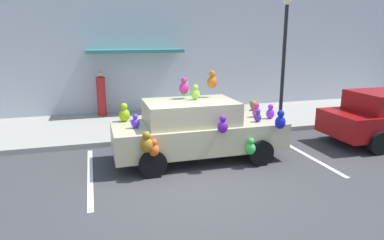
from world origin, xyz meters
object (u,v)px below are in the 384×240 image
at_px(plush_covered_car, 197,129).
at_px(pedestrian_near_shopfront, 101,95).
at_px(teddy_bear_on_sidewalk, 254,112).
at_px(street_lamp_post, 284,49).

bearing_deg(plush_covered_car, pedestrian_near_shopfront, 112.91).
relative_size(plush_covered_car, teddy_bear_on_sidewalk, 5.39).
xyz_separation_m(teddy_bear_on_sidewalk, street_lamp_post, (0.82, -0.38, 2.18)).
relative_size(plush_covered_car, pedestrian_near_shopfront, 2.56).
xyz_separation_m(plush_covered_car, teddy_bear_on_sidewalk, (2.85, 2.54, -0.28)).
bearing_deg(street_lamp_post, plush_covered_car, -149.49).
bearing_deg(teddy_bear_on_sidewalk, pedestrian_near_shopfront, 152.48).
bearing_deg(plush_covered_car, street_lamp_post, 30.51).
height_order(teddy_bear_on_sidewalk, street_lamp_post, street_lamp_post).
height_order(street_lamp_post, pedestrian_near_shopfront, street_lamp_post).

